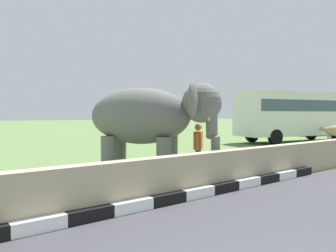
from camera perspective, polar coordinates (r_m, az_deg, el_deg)
striped_curb at (r=6.15m, az=-17.39°, el=-15.36°), size 16.20×0.20×0.24m
barrier_parapet at (r=7.43m, az=-0.86°, el=-9.21°), size 28.00×0.36×1.00m
elephant at (r=9.85m, az=-2.83°, el=1.51°), size 3.71×3.92×2.86m
person_handler at (r=10.62m, az=5.28°, el=-3.50°), size 0.55×0.45×1.66m
bus_white at (r=24.80m, az=21.29°, el=2.19°), size 9.30×4.54×3.50m
bus_orange at (r=36.31m, az=25.90°, el=2.02°), size 8.26×3.48×3.50m
cow_near at (r=23.77m, az=27.21°, el=-0.80°), size 0.66×1.90×1.23m
hill_east at (r=65.73m, az=22.69°, el=0.17°), size 25.56×20.45×10.33m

